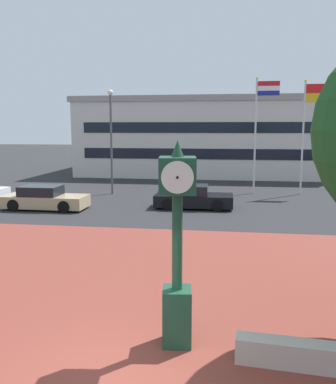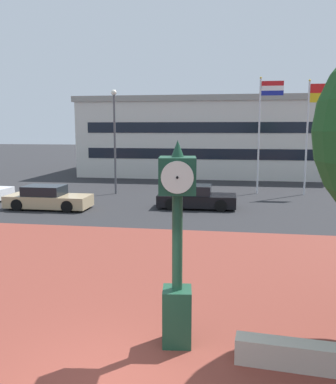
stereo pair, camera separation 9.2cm
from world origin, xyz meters
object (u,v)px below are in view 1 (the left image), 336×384
object	(u,v)px
car_street_near	(193,198)
civic_building	(209,136)
street_clock	(177,247)
street_lamp_post	(111,131)
flagpole_secondary	(308,124)
car_street_distant	(44,199)
flagpole_primary	(258,126)

from	to	relation	value
car_street_near	civic_building	size ratio (longest dim) A/B	0.18
street_clock	street_lamp_post	distance (m)	20.02
civic_building	street_lamp_post	distance (m)	15.99
street_clock	flagpole_secondary	xyz separation A→B (m)	(6.09, 20.38, 2.61)
car_street_near	civic_building	distance (m)	19.28
street_clock	car_street_distant	bearing A→B (deg)	117.43
flagpole_secondary	car_street_distant	bearing A→B (deg)	-154.21
street_clock	car_street_distant	xyz separation A→B (m)	(-8.95, 13.12, -1.48)
street_clock	flagpole_secondary	distance (m)	21.43
street_clock	car_street_near	distance (m)	14.72
car_street_distant	car_street_near	bearing A→B (deg)	100.74
car_street_near	civic_building	xyz separation A→B (m)	(-0.06, 19.04, 3.01)
flagpole_secondary	street_lamp_post	xyz separation A→B (m)	(-12.81, -1.64, -0.49)
car_street_distant	civic_building	world-z (taller)	civic_building
car_street_distant	flagpole_primary	xyz separation A→B (m)	(11.83, 7.26, 3.98)
car_street_near	car_street_distant	distance (m)	8.16
street_clock	car_street_distant	world-z (taller)	street_clock
car_street_near	car_street_distant	bearing A→B (deg)	-80.02
street_lamp_post	car_street_distant	bearing A→B (deg)	-111.59
flagpole_secondary	civic_building	distance (m)	15.08
flagpole_primary	flagpole_secondary	world-z (taller)	flagpole_primary
civic_building	flagpole_primary	bearing A→B (deg)	-73.74
street_clock	street_lamp_post	size ratio (longest dim) A/B	0.61
street_clock	civic_building	size ratio (longest dim) A/B	0.17
car_street_distant	flagpole_secondary	world-z (taller)	flagpole_secondary
flagpole_secondary	street_lamp_post	size ratio (longest dim) A/B	1.09
car_street_distant	street_lamp_post	bearing A→B (deg)	158.58
car_street_distant	civic_building	xyz separation A→B (m)	(7.96, 20.54, 3.01)
car_street_near	flagpole_primary	distance (m)	7.98
flagpole_primary	flagpole_secondary	distance (m)	3.20
car_street_near	flagpole_primary	xyz separation A→B (m)	(3.81, 5.77, 3.98)
street_clock	car_street_near	size ratio (longest dim) A/B	0.97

